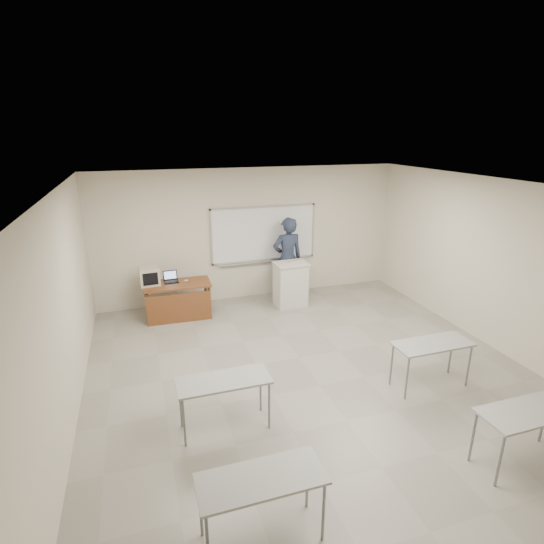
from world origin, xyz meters
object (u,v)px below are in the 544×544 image
object	(u,v)px
whiteboard	(264,235)
presenter	(287,258)
instructor_desk	(178,295)
mouse	(186,281)
crt_monitor	(149,276)
laptop	(171,279)
keyboard	(296,261)
podium	(291,284)

from	to	relation	value
whiteboard	presenter	distance (m)	0.78
instructor_desk	mouse	xyz separation A→B (m)	(0.20, 0.16, 0.24)
instructor_desk	presenter	world-z (taller)	presenter
mouse	crt_monitor	bearing A→B (deg)	179.73
laptop	keyboard	distance (m)	2.74
whiteboard	keyboard	distance (m)	1.01
instructor_desk	mouse	world-z (taller)	mouse
podium	keyboard	world-z (taller)	keyboard
podium	crt_monitor	bearing A→B (deg)	172.33
instructor_desk	crt_monitor	xyz separation A→B (m)	(-0.53, 0.24, 0.39)
instructor_desk	keyboard	bearing A→B (deg)	2.55
mouse	keyboard	xyz separation A→B (m)	(2.42, -0.11, 0.24)
podium	mouse	size ratio (longest dim) A/B	9.68
podium	keyboard	distance (m)	0.54
whiteboard	keyboard	world-z (taller)	whiteboard
whiteboard	crt_monitor	bearing A→B (deg)	-168.35
instructor_desk	laptop	distance (m)	0.39
podium	presenter	world-z (taller)	presenter
whiteboard	laptop	size ratio (longest dim) A/B	8.51
whiteboard	instructor_desk	world-z (taller)	whiteboard
podium	laptop	distance (m)	2.61
whiteboard	presenter	world-z (taller)	whiteboard
keyboard	presenter	distance (m)	0.39
instructor_desk	crt_monitor	size ratio (longest dim) A/B	3.11
keyboard	instructor_desk	bearing A→B (deg)	166.44
instructor_desk	presenter	size ratio (longest dim) A/B	0.71
crt_monitor	laptop	bearing A→B (deg)	-0.82
podium	mouse	world-z (taller)	podium
instructor_desk	keyboard	world-z (taller)	keyboard
keyboard	podium	bearing A→B (deg)	-166.53
whiteboard	instructor_desk	distance (m)	2.43
crt_monitor	keyboard	distance (m)	3.16
laptop	mouse	xyz separation A→B (m)	(0.30, -0.10, -0.03)
crt_monitor	laptop	distance (m)	0.45
crt_monitor	presenter	distance (m)	3.10
laptop	mouse	bearing A→B (deg)	-20.58
laptop	podium	bearing A→B (deg)	-8.30
crt_monitor	presenter	xyz separation A→B (m)	(3.09, 0.19, 0.03)
instructor_desk	mouse	size ratio (longest dim) A/B	13.26
instructor_desk	keyboard	xyz separation A→B (m)	(2.62, 0.05, 0.48)
whiteboard	instructor_desk	size ratio (longest dim) A/B	1.81
podium	crt_monitor	xyz separation A→B (m)	(-3.01, 0.27, 0.42)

